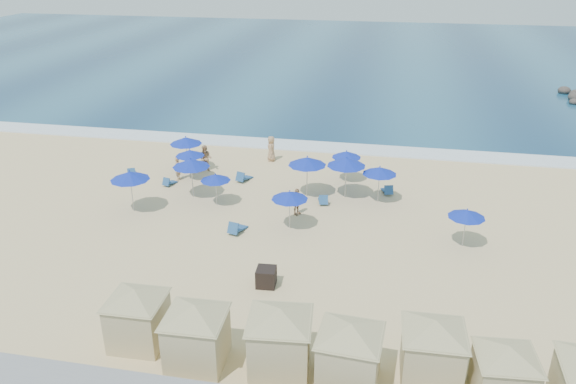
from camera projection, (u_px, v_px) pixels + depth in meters
The scene contains 31 objects.
ground at pixel (268, 241), 30.03m from camera, with size 160.00×160.00×0.00m, color beige.
ocean at pixel (355, 56), 79.40m from camera, with size 160.00×80.00×0.06m, color navy.
surf_line at pixel (312, 146), 43.93m from camera, with size 160.00×2.50×0.08m, color white.
trash_bin at pixel (266, 277), 25.92m from camera, with size 0.88×0.88×0.88m, color black.
cabana_0 at pixel (137, 309), 21.72m from camera, with size 4.38×4.38×2.75m.
cabana_1 at pixel (196, 327), 20.65m from camera, with size 4.53×4.53×2.85m.
cabana_2 at pixel (280, 331), 20.34m from camera, with size 4.68×4.68×2.95m.
cabana_3 at pixel (350, 346), 19.65m from camera, with size 4.54×4.54×2.85m.
cabana_4 at pixel (433, 342), 19.82m from camera, with size 4.54×4.54×2.85m.
cabana_5 at pixel (505, 367), 18.90m from camera, with size 4.11×4.11×2.59m.
umbrella_0 at pixel (130, 176), 32.46m from camera, with size 2.29×2.29×2.61m.
umbrella_1 at pixel (190, 153), 37.09m from camera, with size 1.92×1.92×2.19m.
umbrella_2 at pixel (215, 177), 33.45m from camera, with size 1.82×1.82×2.07m.
umbrella_3 at pixel (186, 141), 38.51m from camera, with size 2.22×2.22×2.53m.
umbrella_4 at pixel (191, 163), 34.34m from camera, with size 2.30×2.30×2.61m.
umbrella_5 at pixel (290, 195), 30.54m from camera, with size 2.03×2.03×2.31m.
umbrella_6 at pixel (346, 162), 34.25m from camera, with size 2.39×2.39×2.72m.
umbrella_7 at pixel (307, 161), 34.43m from camera, with size 2.37×2.37×2.70m.
umbrella_8 at pixel (346, 154), 36.78m from camera, with size 1.94×1.94×2.21m.
umbrella_9 at pixel (380, 171), 33.76m from camera, with size 2.08×2.08×2.37m.
umbrella_10 at pixel (467, 214), 28.72m from camera, with size 1.92×1.92×2.18m.
beach_chair_0 at pixel (132, 172), 38.42m from camera, with size 0.94×1.26×0.63m.
beach_chair_1 at pixel (169, 182), 36.87m from camera, with size 0.76×1.20×0.61m.
beach_chair_2 at pixel (243, 177), 37.52m from camera, with size 0.98×1.45×0.73m.
beach_chair_3 at pixel (236, 228), 30.77m from camera, with size 0.91×1.47×0.75m.
beach_chair_4 at pixel (323, 200), 34.25m from camera, with size 0.78×1.30×0.67m.
beach_chair_5 at pixel (387, 190), 35.60m from camera, with size 0.86×1.35×0.69m.
beachgoer_0 at pixel (177, 168), 37.48m from camera, with size 0.59×0.39×1.63m, color tan.
beachgoer_1 at pixel (206, 158), 38.90m from camera, with size 0.90×0.70×1.86m, color tan.
beachgoer_2 at pixel (297, 202), 32.65m from camera, with size 0.95×0.40×1.63m, color tan.
beachgoer_3 at pixel (271, 148), 40.80m from camera, with size 0.91×0.59×1.86m, color tan.
Camera 1 is at (6.08, -25.73, 14.51)m, focal length 35.00 mm.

